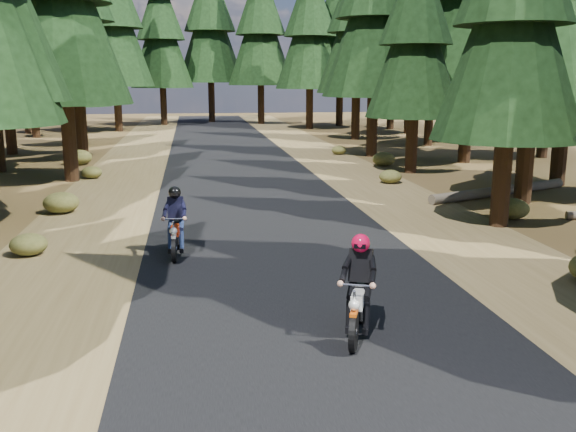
% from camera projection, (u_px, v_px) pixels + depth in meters
% --- Properties ---
extents(ground, '(120.00, 120.00, 0.00)m').
position_uv_depth(ground, '(300.00, 292.00, 11.65)').
color(ground, '#463419').
rests_on(ground, ground).
extents(road, '(6.00, 100.00, 0.01)m').
position_uv_depth(road, '(268.00, 229.00, 16.48)').
color(road, black).
rests_on(road, ground).
extents(shoulder_l, '(3.20, 100.00, 0.01)m').
position_uv_depth(shoulder_l, '(83.00, 236.00, 15.81)').
color(shoulder_l, brown).
rests_on(shoulder_l, ground).
extents(shoulder_r, '(3.20, 100.00, 0.01)m').
position_uv_depth(shoulder_r, '(438.00, 223.00, 17.15)').
color(shoulder_r, brown).
rests_on(shoulder_r, ground).
extents(log_near, '(5.79, 2.71, 0.32)m').
position_uv_depth(log_near, '(500.00, 191.00, 21.15)').
color(log_near, '#4C4233').
rests_on(log_near, ground).
extents(understory_shrubs, '(14.67, 30.24, 0.67)m').
position_uv_depth(understory_shrubs, '(272.00, 195.00, 19.68)').
color(understory_shrubs, '#474C1E').
rests_on(understory_shrubs, ground).
extents(rider_lead, '(1.10, 1.81, 1.55)m').
position_uv_depth(rider_lead, '(358.00, 304.00, 9.55)').
color(rider_lead, silver).
rests_on(rider_lead, road).
extents(rider_follow, '(0.59, 1.71, 1.51)m').
position_uv_depth(rider_follow, '(176.00, 233.00, 13.93)').
color(rider_follow, '#9E260A').
rests_on(rider_follow, road).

